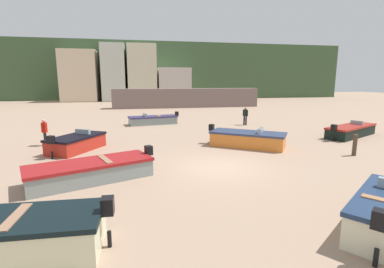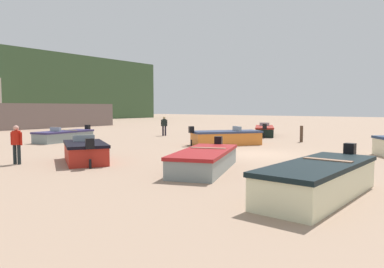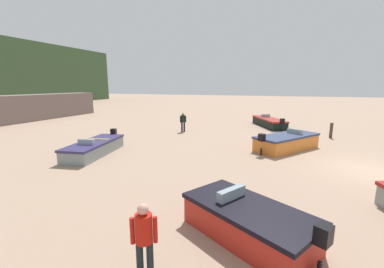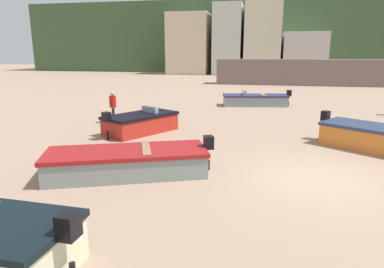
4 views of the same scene
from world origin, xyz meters
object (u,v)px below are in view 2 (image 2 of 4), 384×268
Objects in this scene: boat_grey_6 at (205,160)px; boat_black_5 at (264,131)px; boat_red_0 at (85,152)px; boat_grey_4 at (64,136)px; mooring_post_near_water at (301,134)px; beach_walker_foreground at (164,124)px; boat_cream_7 at (319,180)px; boat_orange_2 at (226,138)px; beach_walker_distant at (16,141)px.

boat_black_5 is at bearing -92.43° from boat_grey_6.
boat_red_0 is 10.35m from boat_grey_4.
beach_walker_foreground is (-1.56, 11.12, 0.39)m from mooring_post_near_water.
beach_walker_foreground is at bearing -64.32° from boat_grey_6.
boat_cream_7 reaches higher than boat_grey_4.
beach_walker_foreground is at bearing -165.63° from boat_orange_2.
boat_grey_4 is 2.88× the size of beach_walker_foreground.
boat_orange_2 is at bearing 24.48° from boat_red_0.
boat_grey_6 is 7.90m from beach_walker_distant.
boat_orange_2 reaches higher than boat_red_0.
boat_orange_2 is at bearing 122.59° from beach_walker_foreground.
boat_red_0 is 18.20m from boat_black_5.
beach_walker_foreground is (12.90, 17.06, 0.49)m from boat_cream_7.
boat_grey_6 is 4.98m from boat_cream_7.
boat_red_0 is 0.73× the size of boat_black_5.
mooring_post_near_water is at bearing 92.08° from boat_orange_2.
boat_cream_7 is at bearing 155.48° from boat_grey_4.
boat_orange_2 is 4.02× the size of mooring_post_near_water.
boat_grey_6 is at bearing 100.99° from beach_walker_foreground.
beach_walker_foreground reaches higher than mooring_post_near_water.
mooring_post_near_water is 17.57m from beach_walker_distant.
mooring_post_near_water is (-3.72, -4.59, 0.16)m from boat_black_5.
boat_cream_7 is at bearing -86.53° from boat_black_5.
boat_black_5 is 3.14× the size of beach_walker_distant.
boat_orange_2 is 13.31m from boat_cream_7.
boat_grey_6 is at bearing -174.80° from mooring_post_near_water.
boat_grey_6 is at bearing -43.77° from boat_red_0.
boat_black_5 is 21.01m from boat_cream_7.
boat_black_5 is 5.91m from mooring_post_near_water.
boat_grey_6 reaches higher than boat_grey_4.
boat_cream_7 is 15.63m from mooring_post_near_water.
boat_cream_7 is 3.19× the size of beach_walker_distant.
boat_black_5 is 8.42m from beach_walker_foreground.
boat_black_5 is (13.30, -8.62, 0.01)m from boat_grey_4.
boat_grey_6 is (-8.29, -4.28, -0.06)m from boat_orange_2.
beach_walker_foreground is at bearing 83.65° from beach_walker_distant.
boat_red_0 is 15.04m from mooring_post_near_water.
boat_orange_2 is 12.22m from beach_walker_distant.
beach_walker_distant is (-16.58, 5.82, 0.39)m from mooring_post_near_water.
beach_walker_distant reaches higher than boat_red_0.
mooring_post_near_water is 11.24m from beach_walker_foreground.
boat_black_5 is 0.99× the size of boat_cream_7.
mooring_post_near_water is 0.69× the size of beach_walker_foreground.
boat_black_5 reaches higher than boat_grey_6.
beach_walker_foreground is 15.92m from beach_walker_distant.
boat_black_5 is at bearing 60.73° from beach_walker_distant.
boat_black_5 is 3.14× the size of beach_walker_foreground.
mooring_post_near_water is 0.69× the size of beach_walker_distant.
boat_cream_7 is (-4.88, -19.14, 0.08)m from boat_grey_4.
boat_black_5 is at bearing 31.83° from boat_red_0.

